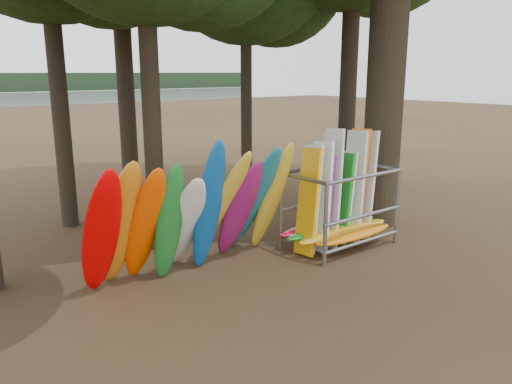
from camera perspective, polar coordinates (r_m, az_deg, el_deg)
ground at (r=11.32m, az=3.97°, el=-8.46°), size 120.00×120.00×0.00m
kayak_row at (r=10.58m, az=-7.28°, el=-2.62°), size 4.89×2.14×3.08m
storage_rack at (r=12.50m, az=9.49°, el=-1.92°), size 3.11×1.54×2.91m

